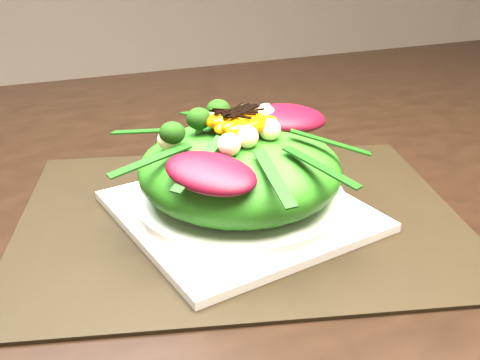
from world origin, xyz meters
name	(u,v)px	position (x,y,z in m)	size (l,w,h in m)	color
dining_table	(370,143)	(0.00, 0.00, 0.73)	(1.60, 0.90, 0.75)	black
placemat	(240,216)	(-0.27, -0.17, 0.75)	(0.45, 0.34, 0.00)	black
plate_base	(240,211)	(-0.27, -0.17, 0.76)	(0.23, 0.23, 0.01)	white
salad_bowl	(240,200)	(-0.27, -0.17, 0.77)	(0.21, 0.21, 0.02)	white
lettuce_mound	(240,169)	(-0.27, -0.17, 0.81)	(0.20, 0.20, 0.08)	#2A7215
radicchio_leaf	(288,118)	(-0.21, -0.15, 0.84)	(0.08, 0.05, 0.02)	#460714
orange_segment	(217,118)	(-0.29, -0.14, 0.85)	(0.06, 0.03, 0.02)	orange
broccoli_floret	(166,129)	(-0.34, -0.15, 0.85)	(0.03, 0.03, 0.03)	black
macadamia_nut	(290,144)	(-0.25, -0.22, 0.85)	(0.02, 0.02, 0.02)	beige
balsamic_drizzle	(217,109)	(-0.29, -0.14, 0.86)	(0.04, 0.00, 0.00)	black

